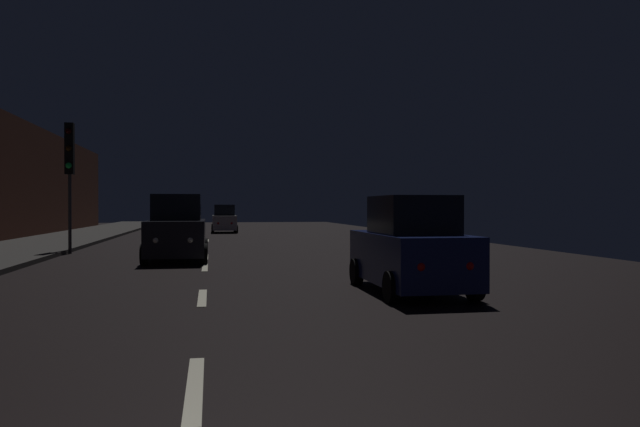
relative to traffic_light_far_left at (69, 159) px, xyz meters
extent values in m
cube|color=black|center=(4.97, 3.75, -3.53)|extent=(26.95, 84.00, 0.02)
cube|color=#33302D|center=(-2.30, 3.75, -3.45)|extent=(4.40, 84.00, 0.15)
cube|color=beige|center=(4.97, -17.75, -3.52)|extent=(0.16, 2.20, 0.01)
cube|color=beige|center=(4.97, -11.94, -3.52)|extent=(0.16, 2.20, 0.01)
cube|color=beige|center=(4.97, -6.09, -3.52)|extent=(0.16, 2.20, 0.01)
cube|color=beige|center=(4.97, -2.42, -3.52)|extent=(0.16, 2.20, 0.01)
cube|color=beige|center=(4.97, 8.05, -3.52)|extent=(0.16, 2.20, 0.01)
cylinder|color=#38383A|center=(0.00, 0.02, -2.05)|extent=(0.12, 0.12, 2.95)
cube|color=black|center=(0.00, 0.02, 0.38)|extent=(0.32, 0.35, 1.90)
sphere|color=black|center=(0.00, -0.16, 1.01)|extent=(0.22, 0.22, 0.22)
sphere|color=black|center=(0.00, -0.16, 0.38)|extent=(0.22, 0.22, 0.22)
sphere|color=#19D84C|center=(0.00, -0.16, -0.25)|extent=(0.22, 0.22, 0.22)
cube|color=black|center=(4.06, -3.56, -2.76)|extent=(1.78, 4.16, 1.09)
cube|color=black|center=(4.06, -3.42, -1.79)|extent=(1.52, 2.08, 0.83)
cylinder|color=black|center=(4.93, -5.02, -3.21)|extent=(0.22, 0.63, 0.63)
cylinder|color=black|center=(3.18, -5.02, -3.21)|extent=(0.22, 0.63, 0.63)
cylinder|color=black|center=(4.93, -2.11, -3.21)|extent=(0.22, 0.63, 0.63)
cylinder|color=black|center=(3.18, -2.11, -3.21)|extent=(0.22, 0.63, 0.63)
sphere|color=white|center=(4.55, -5.60, -2.76)|extent=(0.18, 0.18, 0.18)
sphere|color=white|center=(3.57, -5.60, -2.76)|extent=(0.18, 0.18, 0.18)
sphere|color=red|center=(4.55, -1.53, -2.76)|extent=(0.18, 0.18, 0.18)
sphere|color=red|center=(3.57, -1.53, -2.76)|extent=(0.18, 0.18, 0.18)
cube|color=#141E51|center=(9.15, -11.86, -2.82)|extent=(1.63, 3.81, 1.00)
cube|color=black|center=(9.15, -12.00, -1.94)|extent=(1.39, 1.90, 0.76)
cylinder|color=black|center=(8.35, -10.53, -3.23)|extent=(0.20, 0.58, 0.58)
cylinder|color=black|center=(9.95, -10.53, -3.23)|extent=(0.20, 0.58, 0.58)
cylinder|color=black|center=(8.35, -13.19, -3.23)|extent=(0.20, 0.58, 0.58)
cylinder|color=black|center=(9.95, -13.19, -3.23)|extent=(0.20, 0.58, 0.58)
sphere|color=slate|center=(8.70, -9.99, -2.82)|extent=(0.16, 0.16, 0.16)
sphere|color=slate|center=(9.60, -9.99, -2.82)|extent=(0.16, 0.16, 0.16)
sphere|color=red|center=(8.70, -13.73, -2.82)|extent=(0.16, 0.16, 0.16)
sphere|color=red|center=(9.60, -13.73, -2.82)|extent=(0.16, 0.16, 0.16)
cube|color=silver|center=(6.07, 17.95, -2.84)|extent=(1.58, 3.68, 0.96)
cube|color=black|center=(6.07, 17.82, -1.99)|extent=(1.34, 1.84, 0.74)
cylinder|color=black|center=(5.30, 19.24, -3.24)|extent=(0.19, 0.56, 0.56)
cylinder|color=black|center=(6.84, 19.24, -3.24)|extent=(0.19, 0.56, 0.56)
cylinder|color=black|center=(5.30, 16.66, -3.24)|extent=(0.19, 0.56, 0.56)
cylinder|color=black|center=(6.84, 16.66, -3.24)|extent=(0.19, 0.56, 0.56)
sphere|color=slate|center=(5.64, 19.76, -2.84)|extent=(0.16, 0.16, 0.16)
sphere|color=slate|center=(6.50, 19.76, -2.84)|extent=(0.16, 0.16, 0.16)
sphere|color=red|center=(5.64, 16.15, -2.84)|extent=(0.16, 0.16, 0.16)
sphere|color=red|center=(6.50, 16.15, -2.84)|extent=(0.16, 0.16, 0.16)
camera|label=1|loc=(5.12, -23.65, -1.79)|focal=33.90mm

